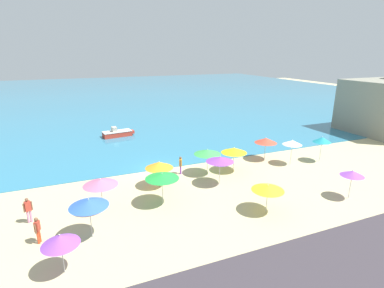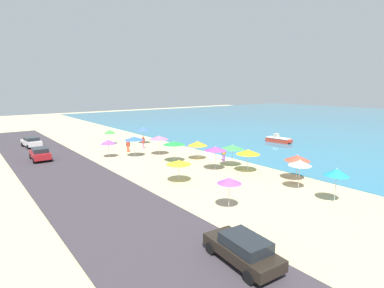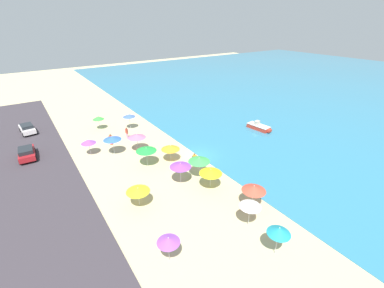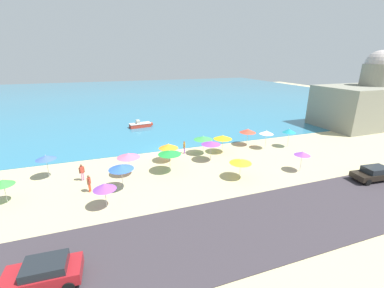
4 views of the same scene
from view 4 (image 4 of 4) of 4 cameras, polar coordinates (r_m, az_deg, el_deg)
ground_plane at (r=34.81m, az=-5.24°, el=-1.43°), size 160.00×160.00×0.00m
sea at (r=87.88m, az=-14.55°, el=10.36°), size 150.00×110.00×0.05m
coastal_road at (r=19.84m, az=8.83°, el=-18.48°), size 80.00×8.00×0.06m
beach_umbrella_0 at (r=37.80m, az=20.81°, el=2.77°), size 1.79×1.79×2.68m
beach_umbrella_1 at (r=27.05m, az=-36.50°, el=-6.86°), size 1.78×1.78×2.29m
beach_umbrella_2 at (r=24.69m, az=-15.48°, el=-4.94°), size 2.34×2.34×2.62m
beach_umbrella_3 at (r=36.14m, az=16.22°, el=2.48°), size 1.89×1.89×2.60m
beach_umbrella_4 at (r=22.39m, az=-18.89°, el=-8.91°), size 1.90×1.90×2.29m
beach_umbrella_5 at (r=30.62m, az=-5.25°, el=-0.44°), size 2.33×2.33×2.27m
beach_umbrella_6 at (r=37.02m, az=12.29°, el=2.89°), size 2.30×2.30×2.45m
beach_umbrella_7 at (r=33.55m, az=6.85°, el=1.52°), size 2.42×2.42×2.41m
beach_umbrella_8 at (r=32.83m, az=2.54°, el=1.36°), size 2.48×2.48×2.44m
beach_umbrella_9 at (r=27.65m, az=-5.01°, el=-1.91°), size 2.49×2.49×2.50m
beach_umbrella_10 at (r=26.73m, az=10.75°, el=-3.82°), size 2.28×2.28×2.11m
beach_umbrella_11 at (r=30.62m, az=4.25°, el=0.28°), size 2.35×2.35×2.56m
beach_umbrella_12 at (r=27.57m, az=-13.95°, el=-2.49°), size 2.43×2.43×2.52m
beach_umbrella_13 at (r=30.08m, az=-29.75°, el=-2.62°), size 1.96×1.96×2.56m
beach_umbrella_14 at (r=30.23m, az=23.32°, el=-1.94°), size 1.74×1.74×2.36m
bather_0 at (r=33.30m, az=-1.73°, el=-0.57°), size 0.35×0.53×1.69m
bather_1 at (r=28.33m, az=-23.27°, el=-5.62°), size 0.53×0.34×1.79m
bather_2 at (r=25.85m, az=-21.90°, el=-7.95°), size 0.33×0.54×1.68m
parked_car_1 at (r=17.54m, az=-30.09°, el=-23.55°), size 4.03×2.11×1.50m
parked_car_2 at (r=31.97m, az=35.38°, el=-5.32°), size 4.34×2.20×1.42m
skiff_nearshore at (r=46.91m, az=-11.40°, el=4.20°), size 4.21×1.97×1.34m
harbor_fortress at (r=55.22m, az=33.47°, el=7.98°), size 12.40×9.95×13.13m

